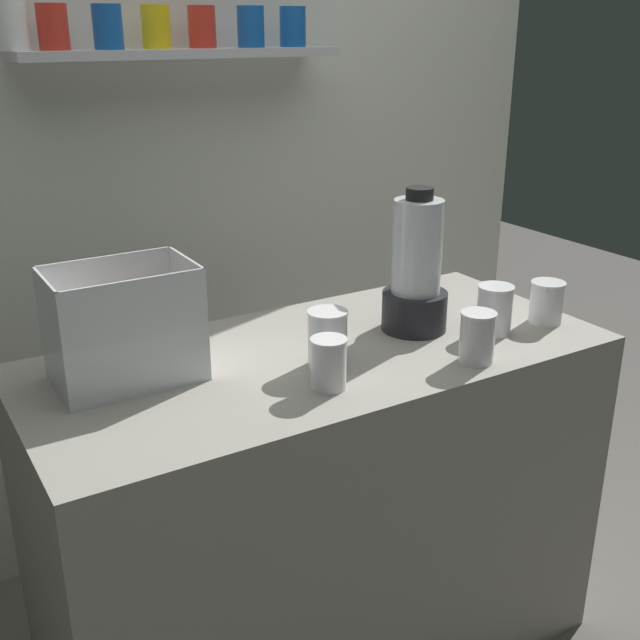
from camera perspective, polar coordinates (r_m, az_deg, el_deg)
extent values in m
cube|color=#9E998E|center=(2.07, 0.00, -13.85)|extent=(1.40, 0.64, 0.90)
cube|color=silver|center=(2.42, -9.72, 11.59)|extent=(2.60, 0.04, 2.50)
cube|color=silver|center=(2.26, -10.13, 18.78)|extent=(0.90, 0.20, 0.02)
cylinder|color=red|center=(2.16, -19.06, 19.71)|extent=(0.08, 0.08, 0.11)
cylinder|color=#1959B2|center=(2.18, -15.35, 20.08)|extent=(0.08, 0.08, 0.11)
cylinder|color=yellow|center=(2.24, -11.98, 20.35)|extent=(0.08, 0.08, 0.11)
cylinder|color=red|center=(2.30, -8.68, 20.55)|extent=(0.08, 0.08, 0.11)
cylinder|color=#1959B2|center=(2.33, -5.12, 20.70)|extent=(0.08, 0.08, 0.11)
cylinder|color=#1959B2|center=(2.39, -2.02, 20.77)|extent=(0.08, 0.08, 0.11)
cylinder|color=white|center=(2.14, -21.96, 20.27)|extent=(0.08, 0.08, 0.18)
cube|color=white|center=(1.76, -13.89, -4.12)|extent=(0.31, 0.20, 0.01)
cube|color=white|center=(1.62, -13.19, -1.39)|extent=(0.31, 0.01, 0.26)
cube|color=white|center=(1.80, -15.21, 0.64)|extent=(0.31, 0.01, 0.26)
cube|color=white|center=(1.68, -19.13, -1.28)|extent=(0.01, 0.20, 0.26)
cube|color=white|center=(1.76, -9.59, 0.59)|extent=(0.01, 0.20, 0.26)
cone|color=orange|center=(1.77, -11.87, -3.07)|extent=(0.05, 0.14, 0.03)
cone|color=orange|center=(1.76, -12.89, -3.33)|extent=(0.07, 0.17, 0.03)
cone|color=orange|center=(1.75, -14.89, -3.67)|extent=(0.17, 0.09, 0.03)
cone|color=orange|center=(1.75, -14.04, -3.47)|extent=(0.10, 0.17, 0.03)
cone|color=orange|center=(1.75, -12.71, -2.58)|extent=(0.15, 0.12, 0.03)
cone|color=orange|center=(1.74, -13.07, -2.34)|extent=(0.15, 0.14, 0.03)
cone|color=orange|center=(1.73, -14.04, -2.38)|extent=(0.12, 0.16, 0.04)
cone|color=orange|center=(1.75, -12.44, -2.21)|extent=(0.10, 0.17, 0.03)
cone|color=orange|center=(1.71, -15.33, -2.04)|extent=(0.12, 0.13, 0.03)
cone|color=orange|center=(1.73, -13.93, -1.80)|extent=(0.08, 0.16, 0.03)
cone|color=orange|center=(1.73, -13.44, -1.29)|extent=(0.16, 0.12, 0.03)
cone|color=orange|center=(1.72, -14.96, -2.35)|extent=(0.03, 0.17, 0.03)
cone|color=orange|center=(1.71, -13.14, -0.61)|extent=(0.14, 0.10, 0.03)
cylinder|color=black|center=(1.98, 6.90, 0.72)|extent=(0.17, 0.17, 0.10)
cylinder|color=silver|center=(1.93, 7.12, 5.38)|extent=(0.12, 0.12, 0.23)
cylinder|color=red|center=(1.96, 6.99, 2.64)|extent=(0.11, 0.11, 0.04)
cylinder|color=black|center=(1.90, 7.30, 9.23)|extent=(0.07, 0.07, 0.03)
cylinder|color=white|center=(1.65, 0.64, -3.32)|extent=(0.08, 0.08, 0.11)
cylinder|color=orange|center=(1.65, 0.64, -3.93)|extent=(0.07, 0.07, 0.07)
cylinder|color=white|center=(1.62, 0.65, -1.49)|extent=(0.08, 0.08, 0.01)
cylinder|color=white|center=(1.75, 0.55, -1.46)|extent=(0.09, 0.09, 0.13)
cylinder|color=maroon|center=(1.75, 0.55, -1.84)|extent=(0.08, 0.08, 0.10)
cylinder|color=white|center=(1.73, 0.56, 0.57)|extent=(0.09, 0.09, 0.01)
cylinder|color=white|center=(1.81, 11.48, -1.34)|extent=(0.08, 0.08, 0.11)
cylinder|color=orange|center=(1.82, 11.44, -1.92)|extent=(0.07, 0.07, 0.08)
cylinder|color=white|center=(1.79, 11.62, 0.45)|extent=(0.08, 0.08, 0.01)
cylinder|color=white|center=(1.99, 12.71, 0.67)|extent=(0.09, 0.09, 0.12)
cylinder|color=maroon|center=(1.99, 12.67, 0.21)|extent=(0.08, 0.08, 0.08)
cylinder|color=white|center=(1.97, 12.85, 2.37)|extent=(0.09, 0.09, 0.01)
cylinder|color=white|center=(2.10, 16.32, 1.18)|extent=(0.09, 0.09, 0.11)
cylinder|color=orange|center=(2.10, 16.29, 0.87)|extent=(0.08, 0.08, 0.08)
cylinder|color=white|center=(2.08, 16.47, 2.62)|extent=(0.09, 0.09, 0.01)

